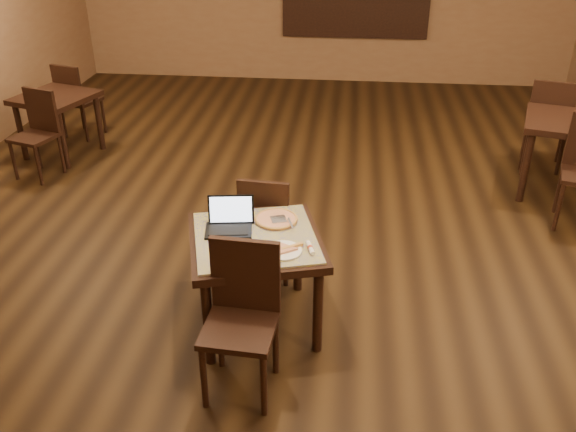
# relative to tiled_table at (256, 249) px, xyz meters

# --- Properties ---
(ground) EXTENTS (10.00, 10.00, 0.00)m
(ground) POSITION_rel_tiled_table_xyz_m (0.13, 1.58, -0.66)
(ground) COLOR black
(ground) RESTS_ON ground
(tiled_table) EXTENTS (1.13, 1.13, 0.76)m
(tiled_table) POSITION_rel_tiled_table_xyz_m (0.00, 0.00, 0.00)
(tiled_table) COLOR black
(tiled_table) RESTS_ON ground
(chair_main_near) EXTENTS (0.48, 0.48, 1.03)m
(chair_main_near) POSITION_rel_tiled_table_xyz_m (0.01, -0.61, -0.08)
(chair_main_near) COLOR black
(chair_main_near) RESTS_ON ground
(chair_main_far) EXTENTS (0.45, 0.45, 0.95)m
(chair_main_far) POSITION_rel_tiled_table_xyz_m (-0.01, 0.62, -0.13)
(chair_main_far) COLOR black
(chair_main_far) RESTS_ON ground
(laptop) EXTENTS (0.36, 0.30, 0.23)m
(laptop) POSITION_rel_tiled_table_xyz_m (-0.20, 0.10, 0.16)
(laptop) COLOR black
(laptop) RESTS_ON tiled_table
(plate) EXTENTS (0.25, 0.25, 0.01)m
(plate) POSITION_rel_tiled_table_xyz_m (0.22, -0.18, 0.11)
(plate) COLOR white
(plate) RESTS_ON tiled_table
(pizza_slice) EXTENTS (0.28, 0.28, 0.02)m
(pizza_slice) POSITION_rel_tiled_table_xyz_m (0.22, -0.18, 0.13)
(pizza_slice) COLOR beige
(pizza_slice) RESTS_ON plate
(pizza_pan) EXTENTS (0.32, 0.32, 0.01)m
(pizza_pan) POSITION_rel_tiled_table_xyz_m (0.12, 0.24, 0.11)
(pizza_pan) COLOR silver
(pizza_pan) RESTS_ON tiled_table
(pizza_whole) EXTENTS (0.32, 0.32, 0.02)m
(pizza_whole) POSITION_rel_tiled_table_xyz_m (0.12, 0.24, 0.12)
(pizza_whole) COLOR beige
(pizza_whole) RESTS_ON pizza_pan
(spatula) EXTENTS (0.19, 0.29, 0.01)m
(spatula) POSITION_rel_tiled_table_xyz_m (0.14, 0.22, 0.13)
(spatula) COLOR silver
(spatula) RESTS_ON pizza_whole
(napkin_roll) EXTENTS (0.08, 0.16, 0.04)m
(napkin_roll) POSITION_rel_tiled_table_xyz_m (0.40, -0.14, 0.12)
(napkin_roll) COLOR white
(napkin_roll) RESTS_ON tiled_table
(other_table_a) EXTENTS (1.08, 1.08, 0.83)m
(other_table_a) POSITION_rel_tiled_table_xyz_m (2.89, 2.55, 0.03)
(other_table_a) COLOR black
(other_table_a) RESTS_ON ground
(other_table_a_chair_far) EXTENTS (0.57, 0.57, 1.07)m
(other_table_a_chair_far) POSITION_rel_tiled_table_xyz_m (2.86, 3.18, -0.06)
(other_table_a_chair_far) COLOR black
(other_table_a_chair_far) RESTS_ON ground
(other_table_b) EXTENTS (1.01, 1.01, 0.75)m
(other_table_b) POSITION_rel_tiled_table_xyz_m (-2.86, 3.02, -0.04)
(other_table_b) COLOR black
(other_table_b) RESTS_ON ground
(other_table_b_chair_near) EXTENTS (0.53, 0.53, 0.97)m
(other_table_b_chair_near) POSITION_rel_tiled_table_xyz_m (-2.84, 2.45, -0.11)
(other_table_b_chair_near) COLOR black
(other_table_b_chair_near) RESTS_ON ground
(other_table_b_chair_far) EXTENTS (0.53, 0.53, 0.97)m
(other_table_b_chair_far) POSITION_rel_tiled_table_xyz_m (-2.89, 3.59, -0.11)
(other_table_b_chair_far) COLOR black
(other_table_b_chair_far) RESTS_ON ground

